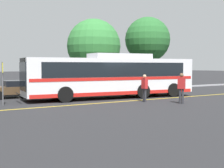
{
  "coord_description": "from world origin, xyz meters",
  "views": [
    {
      "loc": [
        -11.66,
        -18.43,
        2.28
      ],
      "look_at": [
        0.07,
        0.18,
        0.99
      ],
      "focal_mm": 50.0,
      "sensor_mm": 36.0,
      "label": 1
    }
  ],
  "objects_px": {
    "tree_0": "(94,46)",
    "parked_car_2": "(77,85)",
    "transit_bus": "(112,75)",
    "pedestrian_0": "(145,86)",
    "tree_3": "(147,40)",
    "pedestrian_1": "(181,86)",
    "bus_stop_sign": "(3,78)",
    "parked_car_3": "(131,83)",
    "parked_car_1": "(15,89)"
  },
  "relations": [
    {
      "from": "bus_stop_sign",
      "to": "tree_3",
      "type": "xyz_separation_m",
      "value": [
        17.83,
        9.18,
        3.61
      ]
    },
    {
      "from": "parked_car_2",
      "to": "tree_3",
      "type": "xyz_separation_m",
      "value": [
        11.0,
        4.77,
        4.44
      ]
    },
    {
      "from": "parked_car_2",
      "to": "pedestrian_0",
      "type": "distance_m",
      "value": 7.31
    },
    {
      "from": "tree_3",
      "to": "parked_car_2",
      "type": "bearing_deg",
      "value": -156.55
    },
    {
      "from": "transit_bus",
      "to": "parked_car_2",
      "type": "bearing_deg",
      "value": 16.69
    },
    {
      "from": "parked_car_1",
      "to": "tree_3",
      "type": "distance_m",
      "value": 17.38
    },
    {
      "from": "tree_0",
      "to": "pedestrian_1",
      "type": "bearing_deg",
      "value": -94.74
    },
    {
      "from": "parked_car_3",
      "to": "pedestrian_1",
      "type": "height_order",
      "value": "pedestrian_1"
    },
    {
      "from": "parked_car_1",
      "to": "pedestrian_0",
      "type": "relative_size",
      "value": 2.41
    },
    {
      "from": "parked_car_2",
      "to": "pedestrian_0",
      "type": "height_order",
      "value": "pedestrian_0"
    },
    {
      "from": "pedestrian_1",
      "to": "tree_0",
      "type": "xyz_separation_m",
      "value": [
        1.06,
        12.81,
        3.14
      ]
    },
    {
      "from": "parked_car_1",
      "to": "pedestrian_1",
      "type": "distance_m",
      "value": 11.64
    },
    {
      "from": "parked_car_2",
      "to": "tree_0",
      "type": "height_order",
      "value": "tree_0"
    },
    {
      "from": "transit_bus",
      "to": "tree_0",
      "type": "relative_size",
      "value": 1.88
    },
    {
      "from": "parked_car_2",
      "to": "parked_car_3",
      "type": "relative_size",
      "value": 1.03
    },
    {
      "from": "tree_3",
      "to": "transit_bus",
      "type": "bearing_deg",
      "value": -139.14
    },
    {
      "from": "parked_car_2",
      "to": "pedestrian_1",
      "type": "distance_m",
      "value": 9.47
    },
    {
      "from": "transit_bus",
      "to": "bus_stop_sign",
      "type": "relative_size",
      "value": 5.09
    },
    {
      "from": "parked_car_3",
      "to": "bus_stop_sign",
      "type": "distance_m",
      "value": 12.87
    },
    {
      "from": "transit_bus",
      "to": "pedestrian_0",
      "type": "height_order",
      "value": "transit_bus"
    },
    {
      "from": "parked_car_3",
      "to": "tree_3",
      "type": "height_order",
      "value": "tree_3"
    },
    {
      "from": "parked_car_3",
      "to": "pedestrian_1",
      "type": "bearing_deg",
      "value": 162.78
    },
    {
      "from": "parked_car_2",
      "to": "tree_0",
      "type": "bearing_deg",
      "value": -43.61
    },
    {
      "from": "transit_bus",
      "to": "parked_car_2",
      "type": "xyz_separation_m",
      "value": [
        -0.75,
        4.1,
        -0.85
      ]
    },
    {
      "from": "tree_0",
      "to": "tree_3",
      "type": "xyz_separation_m",
      "value": [
        7.44,
        1.08,
        1.0
      ]
    },
    {
      "from": "pedestrian_1",
      "to": "bus_stop_sign",
      "type": "bearing_deg",
      "value": 37.19
    },
    {
      "from": "pedestrian_1",
      "to": "tree_3",
      "type": "xyz_separation_m",
      "value": [
        8.5,
        13.9,
        4.13
      ]
    },
    {
      "from": "bus_stop_sign",
      "to": "tree_3",
      "type": "height_order",
      "value": "tree_3"
    },
    {
      "from": "transit_bus",
      "to": "pedestrian_1",
      "type": "height_order",
      "value": "transit_bus"
    },
    {
      "from": "bus_stop_sign",
      "to": "tree_3",
      "type": "relative_size",
      "value": 0.32
    },
    {
      "from": "transit_bus",
      "to": "bus_stop_sign",
      "type": "height_order",
      "value": "transit_bus"
    },
    {
      "from": "parked_car_1",
      "to": "parked_car_3",
      "type": "bearing_deg",
      "value": -86.88
    },
    {
      "from": "parked_car_3",
      "to": "tree_3",
      "type": "xyz_separation_m",
      "value": [
        5.73,
        4.86,
        4.44
      ]
    },
    {
      "from": "tree_3",
      "to": "tree_0",
      "type": "bearing_deg",
      "value": -171.71
    },
    {
      "from": "parked_car_3",
      "to": "tree_0",
      "type": "height_order",
      "value": "tree_0"
    },
    {
      "from": "parked_car_3",
      "to": "pedestrian_0",
      "type": "relative_size",
      "value": 2.63
    },
    {
      "from": "pedestrian_0",
      "to": "parked_car_2",
      "type": "bearing_deg",
      "value": 12.49
    },
    {
      "from": "tree_0",
      "to": "parked_car_2",
      "type": "bearing_deg",
      "value": -134.01
    },
    {
      "from": "pedestrian_0",
      "to": "pedestrian_1",
      "type": "relative_size",
      "value": 0.94
    },
    {
      "from": "parked_car_1",
      "to": "parked_car_3",
      "type": "distance_m",
      "value": 10.28
    },
    {
      "from": "pedestrian_0",
      "to": "tree_0",
      "type": "bearing_deg",
      "value": -9.19
    },
    {
      "from": "parked_car_1",
      "to": "parked_car_3",
      "type": "relative_size",
      "value": 0.92
    },
    {
      "from": "parked_car_2",
      "to": "tree_3",
      "type": "height_order",
      "value": "tree_3"
    },
    {
      "from": "parked_car_1",
      "to": "bus_stop_sign",
      "type": "xyz_separation_m",
      "value": [
        -1.82,
        -4.17,
        0.93
      ]
    },
    {
      "from": "parked_car_3",
      "to": "parked_car_1",
      "type": "bearing_deg",
      "value": 90.66
    },
    {
      "from": "transit_bus",
      "to": "pedestrian_1",
      "type": "bearing_deg",
      "value": -154.48
    },
    {
      "from": "transit_bus",
      "to": "tree_0",
      "type": "distance_m",
      "value": 8.67
    },
    {
      "from": "parked_car_2",
      "to": "parked_car_3",
      "type": "height_order",
      "value": "parked_car_3"
    },
    {
      "from": "transit_bus",
      "to": "tree_3",
      "type": "xyz_separation_m",
      "value": [
        10.25,
        8.87,
        3.59
      ]
    },
    {
      "from": "parked_car_1",
      "to": "pedestrian_1",
      "type": "relative_size",
      "value": 2.27
    }
  ]
}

